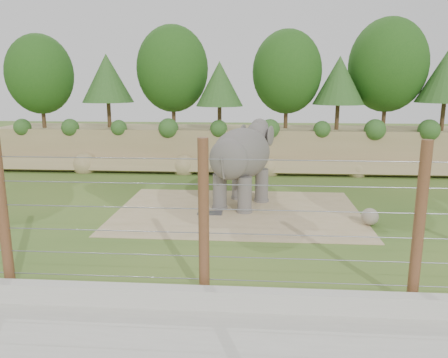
{
  "coord_description": "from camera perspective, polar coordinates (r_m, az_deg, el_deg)",
  "views": [
    {
      "loc": [
        1.23,
        -14.39,
        5.22
      ],
      "look_at": [
        0.0,
        2.0,
        1.6
      ],
      "focal_mm": 35.0,
      "sensor_mm": 36.0,
      "label": 1
    }
  ],
  "objects": [
    {
      "name": "dirt_patch",
      "position": [
        18.17,
        1.81,
        -4.25
      ],
      "size": [
        10.0,
        7.0,
        0.02
      ],
      "primitive_type": "cube",
      "color": "tan",
      "rests_on": "ground"
    },
    {
      "name": "barrier_fence",
      "position": [
        10.48,
        -2.66,
        -5.5
      ],
      "size": [
        20.26,
        0.26,
        4.0
      ],
      "color": "#55371D",
      "rests_on": "ground"
    },
    {
      "name": "retaining_wall",
      "position": [
        10.7,
        -2.9,
        -15.28
      ],
      "size": [
        26.0,
        0.35,
        0.5
      ],
      "primitive_type": "cube",
      "color": "beige",
      "rests_on": "ground"
    },
    {
      "name": "drain_grate",
      "position": [
        17.89,
        -1.85,
        -4.43
      ],
      "size": [
        1.0,
        0.6,
        0.03
      ],
      "primitive_type": "cube",
      "color": "#262628",
      "rests_on": "dirt_patch"
    },
    {
      "name": "back_embankment",
      "position": [
        27.11,
        2.97,
        9.75
      ],
      "size": [
        30.0,
        5.52,
        8.77
      ],
      "color": "#988757",
      "rests_on": "ground"
    },
    {
      "name": "elephant",
      "position": [
        18.71,
        2.31,
        1.76
      ],
      "size": [
        3.38,
        4.74,
        3.53
      ],
      "primitive_type": null,
      "rotation": [
        0.0,
        0.0,
        -0.39
      ],
      "color": "#58534E",
      "rests_on": "ground"
    },
    {
      "name": "stone_ball",
      "position": [
        17.24,
        18.51,
        -4.69
      ],
      "size": [
        0.64,
        0.64,
        0.64
      ],
      "primitive_type": "sphere",
      "color": "gray",
      "rests_on": "dirt_patch"
    },
    {
      "name": "ground",
      "position": [
        15.36,
        -0.56,
        -7.45
      ],
      "size": [
        90.0,
        90.0,
        0.0
      ],
      "primitive_type": "plane",
      "color": "#355D21",
      "rests_on": "ground"
    }
  ]
}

